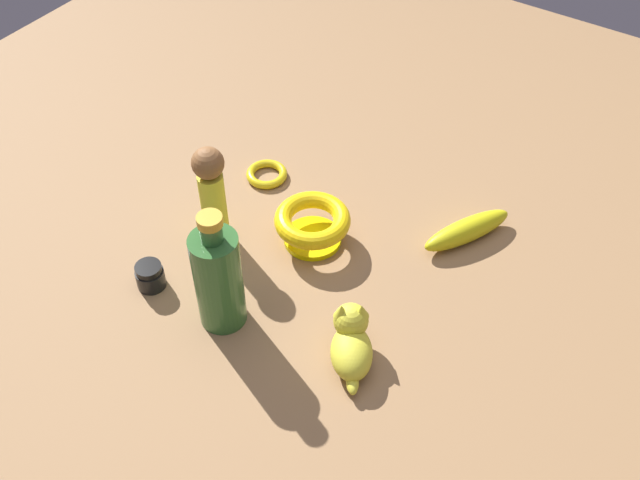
% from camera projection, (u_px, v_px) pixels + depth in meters
% --- Properties ---
extents(ground, '(2.00, 2.00, 0.00)m').
position_uv_depth(ground, '(320.00, 269.00, 1.22)').
color(ground, '#936D47').
extents(banana, '(0.17, 0.11, 0.04)m').
position_uv_depth(banana, '(467.00, 230.00, 1.26)').
color(banana, gold).
rests_on(banana, ground).
extents(bowl, '(0.13, 0.13, 0.06)m').
position_uv_depth(bowl, '(312.00, 223.00, 1.24)').
color(bowl, '#EEDF04').
rests_on(bowl, ground).
extents(cat_figurine, '(0.12, 0.10, 0.08)m').
position_uv_depth(cat_figurine, '(351.00, 342.00, 1.08)').
color(cat_figurine, gold).
rests_on(cat_figurine, ground).
extents(nail_polish_jar, '(0.05, 0.05, 0.04)m').
position_uv_depth(nail_polish_jar, '(150.00, 276.00, 1.18)').
color(nail_polish_jar, black).
rests_on(nail_polish_jar, ground).
extents(bangle, '(0.08, 0.08, 0.01)m').
position_uv_depth(bangle, '(267.00, 174.00, 1.38)').
color(bangle, gold).
rests_on(bangle, ground).
extents(bottle_tall, '(0.07, 0.07, 0.22)m').
position_uv_depth(bottle_tall, '(218.00, 278.00, 1.09)').
color(bottle_tall, '#30632C').
rests_on(bottle_tall, ground).
extents(person_figure_adult, '(0.05, 0.05, 0.19)m').
position_uv_depth(person_figure_adult, '(212.00, 191.00, 1.20)').
color(person_figure_adult, yellow).
rests_on(person_figure_adult, ground).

